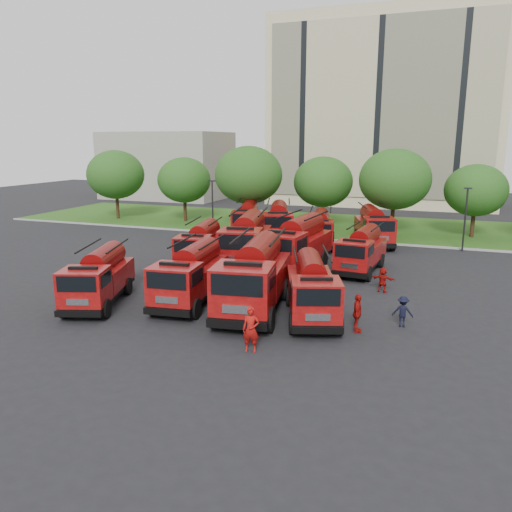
{
  "coord_description": "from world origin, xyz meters",
  "views": [
    {
      "loc": [
        9.76,
        -25.27,
        8.62
      ],
      "look_at": [
        -0.35,
        2.58,
        1.8
      ],
      "focal_mm": 35.0,
      "sensor_mm": 36.0,
      "label": 1
    }
  ],
  "objects_px": {
    "fire_truck_4": "(201,245)",
    "firefighter_2": "(356,332)",
    "fire_truck_1": "(191,274)",
    "fire_truck_9": "(279,222)",
    "firefighter_5": "(382,292)",
    "firefighter_1": "(187,318)",
    "fire_truck_2": "(255,277)",
    "fire_truck_5": "(247,240)",
    "fire_truck_8": "(248,219)",
    "firefighter_3": "(402,326)",
    "firefighter_4": "(229,291)",
    "fire_truck_6": "(296,245)",
    "fire_truck_7": "(361,250)",
    "fire_truck_3": "(312,288)",
    "fire_truck_10": "(320,229)",
    "fire_truck_0": "(99,277)",
    "fire_truck_11": "(374,226)",
    "firefighter_0": "(251,351)"
  },
  "relations": [
    {
      "from": "fire_truck_2",
      "to": "firefighter_2",
      "type": "height_order",
      "value": "fire_truck_2"
    },
    {
      "from": "fire_truck_1",
      "to": "fire_truck_9",
      "type": "relative_size",
      "value": 0.92
    },
    {
      "from": "fire_truck_1",
      "to": "firefighter_4",
      "type": "height_order",
      "value": "fire_truck_1"
    },
    {
      "from": "fire_truck_2",
      "to": "fire_truck_5",
      "type": "relative_size",
      "value": 1.0
    },
    {
      "from": "fire_truck_7",
      "to": "firefighter_1",
      "type": "xyz_separation_m",
      "value": [
        -6.78,
        -12.28,
        -1.47
      ]
    },
    {
      "from": "fire_truck_6",
      "to": "firefighter_5",
      "type": "xyz_separation_m",
      "value": [
        6.07,
        -2.97,
        -1.82
      ]
    },
    {
      "from": "fire_truck_9",
      "to": "fire_truck_10",
      "type": "xyz_separation_m",
      "value": [
        3.91,
        -0.81,
        -0.2
      ]
    },
    {
      "from": "firefighter_5",
      "to": "fire_truck_1",
      "type": "bearing_deg",
      "value": 40.27
    },
    {
      "from": "fire_truck_3",
      "to": "fire_truck_6",
      "type": "xyz_separation_m",
      "value": [
        -3.17,
        8.5,
        0.32
      ]
    },
    {
      "from": "fire_truck_1",
      "to": "fire_truck_10",
      "type": "xyz_separation_m",
      "value": [
        3.23,
        17.19,
        -0.1
      ]
    },
    {
      "from": "fire_truck_5",
      "to": "firefighter_0",
      "type": "bearing_deg",
      "value": -80.3
    },
    {
      "from": "fire_truck_9",
      "to": "fire_truck_10",
      "type": "height_order",
      "value": "fire_truck_9"
    },
    {
      "from": "fire_truck_10",
      "to": "fire_truck_11",
      "type": "xyz_separation_m",
      "value": [
        4.14,
        2.22,
        0.11
      ]
    },
    {
      "from": "fire_truck_2",
      "to": "fire_truck_10",
      "type": "distance_m",
      "value": 17.31
    },
    {
      "from": "fire_truck_2",
      "to": "firefighter_1",
      "type": "relative_size",
      "value": 4.8
    },
    {
      "from": "fire_truck_0",
      "to": "fire_truck_9",
      "type": "relative_size",
      "value": 0.88
    },
    {
      "from": "fire_truck_8",
      "to": "firefighter_4",
      "type": "bearing_deg",
      "value": -88.58
    },
    {
      "from": "firefighter_5",
      "to": "fire_truck_3",
      "type": "bearing_deg",
      "value": 72.95
    },
    {
      "from": "firefighter_2",
      "to": "firefighter_5",
      "type": "xyz_separation_m",
      "value": [
        0.43,
        6.83,
        0.0
      ]
    },
    {
      "from": "fire_truck_9",
      "to": "firefighter_4",
      "type": "relative_size",
      "value": 4.96
    },
    {
      "from": "firefighter_3",
      "to": "fire_truck_1",
      "type": "bearing_deg",
      "value": 1.71
    },
    {
      "from": "fire_truck_7",
      "to": "firefighter_5",
      "type": "distance_m",
      "value": 5.03
    },
    {
      "from": "fire_truck_6",
      "to": "firefighter_2",
      "type": "xyz_separation_m",
      "value": [
        5.64,
        -9.8,
        -1.82
      ]
    },
    {
      "from": "fire_truck_6",
      "to": "fire_truck_10",
      "type": "bearing_deg",
      "value": 97.33
    },
    {
      "from": "fire_truck_2",
      "to": "fire_truck_4",
      "type": "bearing_deg",
      "value": 122.71
    },
    {
      "from": "fire_truck_0",
      "to": "fire_truck_10",
      "type": "relative_size",
      "value": 1.01
    },
    {
      "from": "fire_truck_5",
      "to": "firefighter_2",
      "type": "xyz_separation_m",
      "value": [
        9.35,
        -10.15,
        -1.82
      ]
    },
    {
      "from": "firefighter_0",
      "to": "firefighter_2",
      "type": "distance_m",
      "value": 5.35
    },
    {
      "from": "firefighter_2",
      "to": "firefighter_3",
      "type": "height_order",
      "value": "firefighter_2"
    },
    {
      "from": "fire_truck_0",
      "to": "fire_truck_1",
      "type": "xyz_separation_m",
      "value": [
        4.57,
        1.9,
        0.09
      ]
    },
    {
      "from": "firefighter_2",
      "to": "firefighter_3",
      "type": "distance_m",
      "value": 2.4
    },
    {
      "from": "fire_truck_5",
      "to": "fire_truck_8",
      "type": "height_order",
      "value": "fire_truck_5"
    },
    {
      "from": "firefighter_3",
      "to": "firefighter_5",
      "type": "xyz_separation_m",
      "value": [
        -1.5,
        5.4,
        0.0
      ]
    },
    {
      "from": "fire_truck_4",
      "to": "firefighter_1",
      "type": "height_order",
      "value": "fire_truck_4"
    },
    {
      "from": "fire_truck_5",
      "to": "fire_truck_11",
      "type": "relative_size",
      "value": 1.14
    },
    {
      "from": "fire_truck_1",
      "to": "fire_truck_2",
      "type": "bearing_deg",
      "value": -8.31
    },
    {
      "from": "fire_truck_7",
      "to": "fire_truck_4",
      "type": "bearing_deg",
      "value": -163.57
    },
    {
      "from": "fire_truck_1",
      "to": "firefighter_1",
      "type": "height_order",
      "value": "fire_truck_1"
    },
    {
      "from": "firefighter_1",
      "to": "fire_truck_8",
      "type": "bearing_deg",
      "value": 98.0
    },
    {
      "from": "fire_truck_1",
      "to": "fire_truck_3",
      "type": "bearing_deg",
      "value": -7.06
    },
    {
      "from": "fire_truck_9",
      "to": "fire_truck_7",
      "type": "bearing_deg",
      "value": -60.43
    },
    {
      "from": "fire_truck_6",
      "to": "firefighter_4",
      "type": "height_order",
      "value": "fire_truck_6"
    },
    {
      "from": "fire_truck_1",
      "to": "fire_truck_9",
      "type": "xyz_separation_m",
      "value": [
        -0.68,
        18.0,
        0.11
      ]
    },
    {
      "from": "fire_truck_4",
      "to": "fire_truck_5",
      "type": "height_order",
      "value": "fire_truck_5"
    },
    {
      "from": "fire_truck_0",
      "to": "fire_truck_3",
      "type": "relative_size",
      "value": 0.99
    },
    {
      "from": "fire_truck_2",
      "to": "fire_truck_8",
      "type": "bearing_deg",
      "value": 103.27
    },
    {
      "from": "fire_truck_6",
      "to": "firefighter_0",
      "type": "bearing_deg",
      "value": -77.26
    },
    {
      "from": "fire_truck_10",
      "to": "fire_truck_11",
      "type": "height_order",
      "value": "fire_truck_11"
    },
    {
      "from": "fire_truck_3",
      "to": "fire_truck_9",
      "type": "bearing_deg",
      "value": 93.81
    },
    {
      "from": "fire_truck_4",
      "to": "firefighter_2",
      "type": "bearing_deg",
      "value": -47.36
    }
  ]
}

